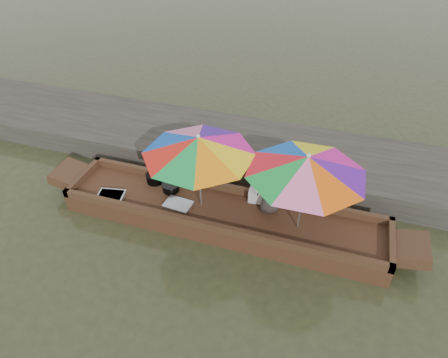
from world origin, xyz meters
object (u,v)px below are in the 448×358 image
(supply_bag, at_px, (256,195))
(vendor, at_px, (271,190))
(umbrella_stern, at_px, (303,193))
(boat_hull, at_px, (222,217))
(umbrella_bow, at_px, (200,172))
(cooking_pot, at_px, (155,178))
(charcoal_grill, at_px, (171,187))
(tray_scallop, at_px, (178,205))
(tray_crayfish, at_px, (111,196))

(supply_bag, distance_m, vendor, 0.50)
(umbrella_stern, bearing_deg, vendor, 156.21)
(boat_hull, xyz_separation_m, umbrella_bow, (-0.42, 0.00, 0.95))
(cooking_pot, bearing_deg, charcoal_grill, -20.55)
(tray_scallop, distance_m, charcoal_grill, 0.50)
(umbrella_bow, bearing_deg, vendor, 11.59)
(cooking_pot, xyz_separation_m, supply_bag, (2.09, 0.07, 0.04))
(cooking_pot, bearing_deg, umbrella_bow, -18.57)
(tray_crayfish, relative_size, vendor, 0.52)
(cooking_pot, height_order, charcoal_grill, cooking_pot)
(cooking_pot, distance_m, vendor, 2.42)
(umbrella_bow, bearing_deg, cooking_pot, 161.43)
(charcoal_grill, xyz_separation_m, supply_bag, (1.67, 0.22, 0.05))
(boat_hull, xyz_separation_m, tray_scallop, (-0.82, -0.16, 0.21))
(tray_crayfish, distance_m, umbrella_stern, 3.63)
(boat_hull, distance_m, umbrella_stern, 1.69)
(supply_bag, height_order, vendor, vendor)
(tray_crayfish, bearing_deg, charcoal_grill, 29.47)
(cooking_pot, bearing_deg, boat_hull, -13.81)
(boat_hull, height_order, supply_bag, supply_bag)
(boat_hull, xyz_separation_m, supply_bag, (0.53, 0.45, 0.30))
(tray_scallop, relative_size, umbrella_bow, 0.26)
(charcoal_grill, bearing_deg, cooking_pot, 159.45)
(tray_crayfish, bearing_deg, boat_hull, 9.02)
(supply_bag, bearing_deg, charcoal_grill, -172.33)
(vendor, bearing_deg, tray_scallop, -5.20)
(supply_bag, relative_size, vendor, 0.29)
(vendor, xyz_separation_m, umbrella_bow, (-1.24, -0.25, 0.29))
(cooking_pot, relative_size, tray_scallop, 0.65)
(boat_hull, distance_m, umbrella_bow, 1.04)
(tray_crayfish, relative_size, tray_scallop, 1.00)
(vendor, height_order, umbrella_stern, umbrella_stern)
(charcoal_grill, height_order, supply_bag, supply_bag)
(supply_bag, bearing_deg, boat_hull, -139.77)
(tray_scallop, distance_m, supply_bag, 1.49)
(tray_crayfish, height_order, umbrella_bow, umbrella_bow)
(umbrella_bow, bearing_deg, tray_scallop, -159.04)
(boat_hull, relative_size, umbrella_bow, 3.06)
(supply_bag, relative_size, umbrella_bow, 0.14)
(supply_bag, height_order, umbrella_bow, umbrella_bow)
(tray_scallop, height_order, umbrella_stern, umbrella_stern)
(tray_scallop, relative_size, umbrella_stern, 0.26)
(charcoal_grill, relative_size, umbrella_bow, 0.16)
(cooking_pot, height_order, tray_scallop, cooking_pot)
(cooking_pot, relative_size, charcoal_grill, 1.03)
(umbrella_bow, bearing_deg, charcoal_grill, 162.61)
(cooking_pot, xyz_separation_m, umbrella_bow, (1.14, -0.38, 0.69))
(charcoal_grill, bearing_deg, boat_hull, -11.21)
(umbrella_stern, bearing_deg, supply_bag, 152.69)
(umbrella_bow, height_order, umbrella_stern, same)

